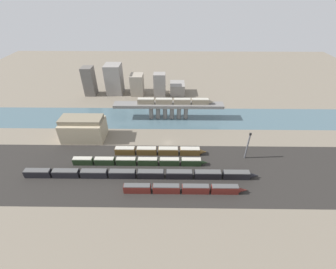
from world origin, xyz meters
name	(u,v)px	position (x,y,z in m)	size (l,w,h in m)	color
ground_plane	(168,143)	(0.00, 0.00, 0.00)	(400.00, 400.00, 0.00)	#756B5B
railbed_yard	(167,172)	(0.00, -24.00, 0.00)	(280.00, 42.00, 0.01)	#282623
river_water	(168,118)	(0.00, 27.95, 0.00)	(320.00, 27.81, 0.01)	#47606B
bridge	(168,107)	(0.00, 27.95, 8.26)	(71.71, 7.25, 10.76)	slate
train_on_bridge	(175,101)	(4.37, 27.95, 12.55)	(49.78, 3.07, 3.65)	gray
train_yard_near	(184,189)	(7.29, -36.49, 2.04)	(54.22, 2.66, 4.16)	#5B1E19
train_yard_mid	(140,174)	(-12.92, -27.51, 1.94)	(110.37, 3.09, 3.94)	black
train_yard_far	(139,161)	(-14.29, -18.63, 1.90)	(68.01, 2.72, 3.87)	#23381E
train_yard_outer	(160,151)	(-4.20, -10.20, 1.98)	(48.88, 3.14, 4.03)	brown
warehouse_building	(83,128)	(-48.95, 4.28, 6.57)	(23.96, 14.24, 13.81)	tan
signal_tower	(247,146)	(40.52, -12.92, 7.96)	(1.00, 0.78, 15.77)	#4C4C51
city_block_far_left	(89,81)	(-63.11, 65.57, 11.19)	(8.31, 9.41, 22.38)	#605B56
city_block_left	(114,79)	(-43.93, 68.60, 11.76)	(12.37, 13.51, 23.52)	gray
city_block_center	(137,85)	(-25.54, 66.50, 8.15)	(9.88, 11.50, 16.30)	gray
city_block_right	(160,85)	(-7.33, 62.95, 9.28)	(9.11, 8.02, 18.56)	gray
city_block_far_right	(177,88)	(6.76, 68.60, 4.30)	(11.62, 14.44, 8.59)	gray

